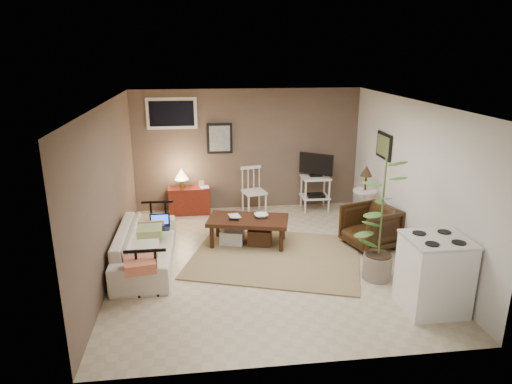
{
  "coord_description": "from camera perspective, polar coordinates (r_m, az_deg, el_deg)",
  "views": [
    {
      "loc": [
        -0.94,
        -6.38,
        3.1
      ],
      "look_at": [
        -0.1,
        0.35,
        0.99
      ],
      "focal_mm": 32.0,
      "sensor_mm": 36.0,
      "label": 1
    }
  ],
  "objects": [
    {
      "name": "sofa_pillows",
      "position": [
        6.78,
        -13.53,
        -5.9
      ],
      "size": [
        0.39,
        1.92,
        0.14
      ],
      "primitive_type": null,
      "color": "#EDE2C4",
      "rests_on": "sofa"
    },
    {
      "name": "bowl",
      "position": [
        7.5,
        0.67,
        -2.35
      ],
      "size": [
        0.23,
        0.06,
        0.23
      ],
      "primitive_type": "imported",
      "rotation": [
        0.0,
        0.0,
        0.03
      ],
      "color": "#381C0F",
      "rests_on": "coffee_table"
    },
    {
      "name": "coffee_table",
      "position": [
        7.55,
        -1.05,
        -4.67
      ],
      "size": [
        1.42,
        0.96,
        0.49
      ],
      "color": "#381C0F",
      "rests_on": "floor"
    },
    {
      "name": "rug",
      "position": [
        7.22,
        2.48,
        -8.03
      ],
      "size": [
        3.07,
        2.74,
        0.02
      ],
      "primitive_type": "cube",
      "rotation": [
        0.0,
        0.0,
        -0.32
      ],
      "color": "#917754",
      "rests_on": "floor"
    },
    {
      "name": "book_console",
      "position": [
        8.91,
        -6.99,
        1.19
      ],
      "size": [
        0.17,
        0.03,
        0.22
      ],
      "primitive_type": "imported",
      "rotation": [
        0.0,
        0.0,
        0.07
      ],
      "color": "#381C0F",
      "rests_on": "red_console"
    },
    {
      "name": "sofa",
      "position": [
        7.03,
        -13.68,
        -5.85
      ],
      "size": [
        0.59,
        2.02,
        0.79
      ],
      "primitive_type": "imported",
      "rotation": [
        0.0,
        0.0,
        1.57
      ],
      "color": "beige",
      "rests_on": "floor"
    },
    {
      "name": "book_table",
      "position": [
        7.5,
        -3.35,
        -2.31
      ],
      "size": [
        0.17,
        0.05,
        0.24
      ],
      "primitive_type": "imported",
      "rotation": [
        0.0,
        0.0,
        0.17
      ],
      "color": "#381C0F",
      "rests_on": "coffee_table"
    },
    {
      "name": "side_table",
      "position": [
        8.44,
        13.49,
        0.36
      ],
      "size": [
        0.43,
        0.43,
        1.14
      ],
      "color": "white",
      "rests_on": "floor"
    },
    {
      "name": "red_console",
      "position": [
        9.07,
        -8.39,
        -0.74
      ],
      "size": [
        0.8,
        0.36,
        0.93
      ],
      "color": "maroon",
      "rests_on": "floor"
    },
    {
      "name": "laptop",
      "position": [
        7.29,
        -11.94,
        -3.9
      ],
      "size": [
        0.31,
        0.23,
        0.21
      ],
      "color": "black",
      "rests_on": "sofa"
    },
    {
      "name": "art_right",
      "position": [
        8.23,
        15.71,
        5.58
      ],
      "size": [
        0.03,
        0.6,
        0.45
      ],
      "primitive_type": "cube",
      "color": "black"
    },
    {
      "name": "floor",
      "position": [
        7.15,
        1.13,
        -8.38
      ],
      "size": [
        5.0,
        5.0,
        0.0
      ],
      "primitive_type": "plane",
      "color": "#C1B293",
      "rests_on": "ground"
    },
    {
      "name": "sofa_end_rails",
      "position": [
        7.04,
        -12.7,
        -6.24
      ],
      "size": [
        0.54,
        2.02,
        0.68
      ],
      "primitive_type": null,
      "color": "black",
      "rests_on": "floor"
    },
    {
      "name": "armchair",
      "position": [
        7.67,
        14.11,
        -4.03
      ],
      "size": [
        0.89,
        0.92,
        0.76
      ],
      "primitive_type": "imported",
      "rotation": [
        0.0,
        0.0,
        -1.25
      ],
      "color": "black",
      "rests_on": "floor"
    },
    {
      "name": "potted_plant",
      "position": [
        6.44,
        15.44,
        -2.83
      ],
      "size": [
        0.45,
        0.45,
        1.79
      ],
      "color": "gray",
      "rests_on": "floor"
    },
    {
      "name": "tv_stand",
      "position": [
        9.16,
        7.46,
        1.42
      ],
      "size": [
        0.59,
        0.45,
        1.16
      ],
      "color": "white",
      "rests_on": "floor"
    },
    {
      "name": "window",
      "position": [
        8.94,
        -10.5,
        9.63
      ],
      "size": [
        0.96,
        0.03,
        0.6
      ],
      "primitive_type": "cube",
      "color": "white"
    },
    {
      "name": "art_back",
      "position": [
        9.01,
        -4.57,
        6.7
      ],
      "size": [
        0.5,
        0.03,
        0.6
      ],
      "primitive_type": "cube",
      "color": "black"
    },
    {
      "name": "spindle_chair",
      "position": [
        8.98,
        -0.27,
        0.01
      ],
      "size": [
        0.5,
        0.5,
        0.92
      ],
      "color": "white",
      "rests_on": "floor"
    },
    {
      "name": "stove",
      "position": [
        6.08,
        21.35,
        -9.51
      ],
      "size": [
        0.74,
        0.69,
        0.96
      ],
      "color": "white",
      "rests_on": "floor"
    }
  ]
}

